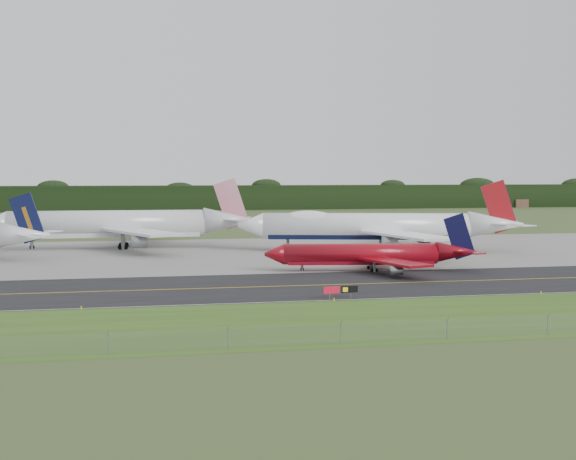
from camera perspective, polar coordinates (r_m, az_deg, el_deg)
The scene contains 15 objects.
ground at distance 133.16m, azimuth 0.73°, elevation -3.74°, with size 600.00×600.00×0.00m, color #2E431F.
grass_verge at distance 99.69m, azimuth 5.10°, elevation -6.38°, with size 400.00×30.00×0.01m, color #2E5519.
taxiway at distance 129.29m, azimuth 1.11°, elevation -3.97°, with size 400.00×32.00×0.02m, color black.
apron at distance 182.95m, azimuth -2.72°, elevation -1.62°, with size 400.00×78.00×0.01m, color gray.
taxiway_centreline at distance 129.29m, azimuth 1.11°, elevation -3.96°, with size 400.00×0.40×0.00m, color gold.
taxiway_edge_line at distance 114.39m, azimuth 2.85°, elevation -5.01°, with size 400.00×0.25×0.00m, color silver.
perimeter_fence at distance 87.34m, azimuth 7.60°, elevation -7.16°, with size 320.00×0.10×320.00m.
horizon_treeline at distance 403.79m, azimuth -7.69°, elevation 2.22°, with size 700.00×25.00×12.00m.
jet_ba_747 at distance 187.09m, azimuth 6.26°, elevation 0.23°, with size 65.47×53.22×16.65m.
jet_red_737 at distance 149.46m, azimuth 6.00°, elevation -1.76°, with size 39.66×32.01×10.72m.
jet_star_tail at distance 197.24m, azimuth -11.72°, elevation 0.36°, with size 64.31×53.94×16.99m.
taxiway_sign at distance 116.24m, azimuth 3.76°, elevation -4.27°, with size 5.25×0.73×1.75m.
edge_marker_left at distance 109.90m, azimuth -14.49°, elevation -5.39°, with size 0.16×0.16×0.50m, color yellow.
edge_marker_center at distance 113.56m, azimuth 3.29°, elevation -4.97°, with size 0.16×0.16×0.50m, color yellow.
edge_marker_right at distance 125.62m, azimuth 17.55°, elevation -4.28°, with size 0.16×0.16×0.50m, color yellow.
Camera 1 is at (-28.48, -128.82, 18.00)m, focal length 50.00 mm.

